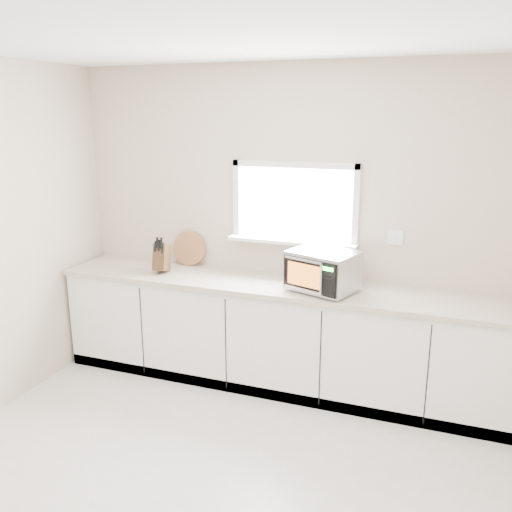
% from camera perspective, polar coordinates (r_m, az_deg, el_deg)
% --- Properties ---
extents(back_wall, '(4.00, 0.17, 2.70)m').
position_cam_1_polar(back_wall, '(4.67, 4.08, 3.32)').
color(back_wall, '#C4B49C').
rests_on(back_wall, ground).
extents(cabinets, '(3.92, 0.60, 0.88)m').
position_cam_1_polar(cabinets, '(4.67, 2.84, -8.53)').
color(cabinets, white).
rests_on(cabinets, ground).
extents(countertop, '(3.92, 0.64, 0.04)m').
position_cam_1_polar(countertop, '(4.50, 2.87, -3.20)').
color(countertop, beige).
rests_on(countertop, cabinets).
extents(microwave, '(0.60, 0.53, 0.32)m').
position_cam_1_polar(microwave, '(4.31, 7.04, -1.50)').
color(microwave, black).
rests_on(microwave, countertop).
extents(knife_block, '(0.14, 0.24, 0.33)m').
position_cam_1_polar(knife_block, '(4.85, -9.89, -0.09)').
color(knife_block, '#453018').
rests_on(knife_block, countertop).
extents(cutting_board, '(0.32, 0.08, 0.32)m').
position_cam_1_polar(cutting_board, '(5.04, -7.05, 0.81)').
color(cutting_board, '#946239').
rests_on(cutting_board, countertop).
extents(coffee_grinder, '(0.16, 0.16, 0.23)m').
position_cam_1_polar(coffee_grinder, '(4.44, 7.48, -1.75)').
color(coffee_grinder, '#BBBDC3').
rests_on(coffee_grinder, countertop).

